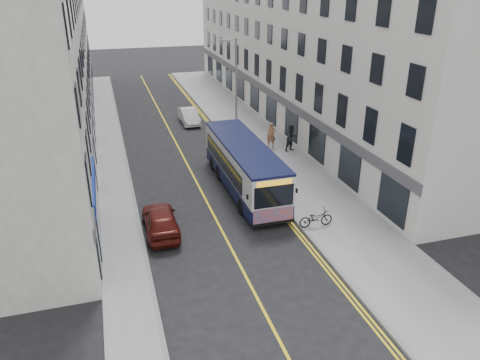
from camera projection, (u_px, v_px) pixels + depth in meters
ground at (233, 251)px, 22.12m from camera, size 140.00×140.00×0.00m
pavement_east at (270, 152)px, 34.26m from camera, size 4.50×64.00×0.12m
pavement_west at (112, 169)px, 31.33m from camera, size 2.00×64.00×0.12m
kerb_east at (241, 155)px, 33.67m from camera, size 0.18×64.00×0.13m
kerb_west at (128, 167)px, 31.58m from camera, size 0.18×64.00×0.13m
road_centre_line at (186, 162)px, 32.65m from camera, size 0.12×64.00×0.01m
road_dbl_yellow_inner at (235, 157)px, 33.58m from camera, size 0.10×64.00×0.01m
road_dbl_yellow_outer at (237, 157)px, 33.63m from camera, size 0.10×64.00×0.01m
terrace_east at (293, 43)px, 40.94m from camera, size 6.00×46.00×13.00m
terrace_west at (44, 54)px, 35.59m from camera, size 6.00×46.00×13.00m
streetlamp at (235, 90)px, 33.74m from camera, size 1.32×0.18×8.00m
city_bus at (244, 165)px, 27.79m from camera, size 2.38×10.16×2.95m
bicycle at (316, 218)px, 23.88m from camera, size 1.81×0.68×0.94m
pedestrian_near at (271, 135)px, 34.74m from camera, size 0.76×0.57×1.90m
pedestrian_far at (292, 138)px, 33.98m from camera, size 1.12×0.97×1.96m
car_white at (189, 116)px, 40.96m from camera, size 1.37×3.90×1.28m
car_maroon at (161, 220)px, 23.46m from camera, size 1.67×4.09×1.39m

